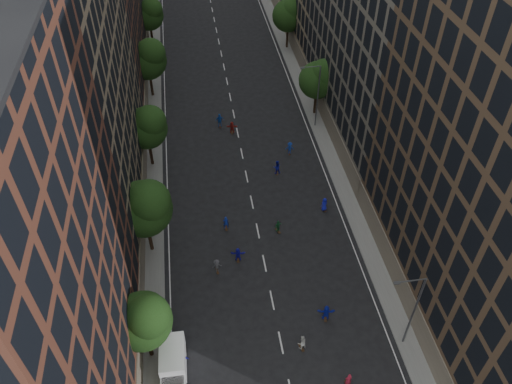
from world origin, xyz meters
TOP-DOWN VIEW (x-y plane):
  - ground at (0.00, 40.00)m, footprint 240.00×240.00m
  - sidewalk_left at (-12.00, 47.50)m, footprint 4.00×105.00m
  - sidewalk_right at (12.00, 47.50)m, footprint 4.00×105.00m
  - bldg_left_b at (-19.00, 35.00)m, footprint 14.00×26.00m
  - bldg_right_b at (19.00, 44.00)m, footprint 14.00×28.00m
  - tree_left_1 at (-11.02, 13.86)m, footprint 4.80×4.80m
  - tree_left_2 at (-10.99, 25.83)m, footprint 5.60×5.60m
  - tree_left_3 at (-11.02, 39.85)m, footprint 5.00×5.00m
  - tree_left_4 at (-11.00, 55.84)m, footprint 5.40×5.40m
  - tree_left_5 at (-11.02, 71.86)m, footprint 4.80×4.80m
  - tree_right_a at (11.38, 47.85)m, footprint 5.00×5.00m
  - tree_right_b at (11.39, 67.85)m, footprint 5.20×5.20m
  - streetlamp_near at (10.37, 12.00)m, footprint 2.64×0.22m
  - streetlamp_far at (10.37, 45.00)m, footprint 2.64×0.22m
  - cargo_van at (-9.30, 12.15)m, footprint 2.29×4.74m
  - skater_4 at (-8.50, 12.60)m, footprint 1.01×0.51m
  - skater_5 at (4.47, 15.33)m, footprint 1.67×0.75m
  - skater_7 at (4.67, 8.88)m, footprint 0.63×0.45m
  - skater_8 at (1.66, 12.75)m, footprint 0.94×0.82m
  - skater_9 at (-4.81, 22.21)m, footprint 1.06×0.69m
  - skater_10 at (2.12, 26.61)m, footprint 0.97×0.71m
  - skater_11 at (-2.58, 23.32)m, footprint 1.54×0.66m
  - skater_12 at (7.79, 29.04)m, footprint 0.95×0.81m
  - skater_13 at (-3.33, 27.86)m, footprint 0.62×0.42m
  - skater_14 at (3.69, 36.04)m, footprint 0.89×0.70m
  - skater_15 at (5.98, 39.60)m, footprint 1.18×0.82m
  - skater_16 at (-2.17, 46.77)m, footprint 1.13×0.48m
  - skater_17 at (-0.70, 45.12)m, footprint 1.54×0.68m

SIDE VIEW (x-z plane):
  - ground at x=0.00m, z-range 0.00..0.00m
  - sidewalk_left at x=-12.00m, z-range 0.00..0.15m
  - sidewalk_right at x=12.00m, z-range 0.00..0.15m
  - skater_10 at x=2.12m, z-range 0.00..1.53m
  - skater_9 at x=-4.81m, z-range 0.00..1.56m
  - skater_17 at x=-0.70m, z-range 0.00..1.61m
  - skater_11 at x=-2.58m, z-range 0.00..1.61m
  - skater_8 at x=1.66m, z-range 0.00..1.65m
  - skater_7 at x=4.67m, z-range 0.00..1.65m
  - skater_12 at x=7.79m, z-range 0.00..1.66m
  - skater_4 at x=-8.50m, z-range 0.00..1.67m
  - skater_15 at x=5.98m, z-range 0.00..1.67m
  - skater_13 at x=-3.33m, z-range 0.00..1.67m
  - skater_5 at x=4.47m, z-range 0.00..1.74m
  - skater_14 at x=3.69m, z-range 0.00..1.81m
  - skater_16 at x=-2.17m, z-range 0.00..1.93m
  - cargo_van at x=-9.30m, z-range 0.07..2.56m
  - streetlamp_near at x=10.37m, z-range 0.64..9.70m
  - streetlamp_far at x=10.37m, z-range 0.64..9.70m
  - tree_left_1 at x=-11.02m, z-range 1.45..9.66m
  - tree_right_a at x=11.38m, z-range 1.43..9.83m
  - tree_left_5 at x=-11.02m, z-range 1.51..9.84m
  - tree_left_3 at x=-11.02m, z-range 1.53..10.11m
  - tree_right_b at x=11.39m, z-range 1.54..10.37m
  - tree_left_4 at x=-11.00m, z-range 1.56..10.63m
  - tree_left_2 at x=-10.99m, z-range 1.63..11.08m
  - bldg_right_b at x=19.00m, z-range 0.00..33.00m
  - bldg_left_b at x=-19.00m, z-range 0.00..34.00m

